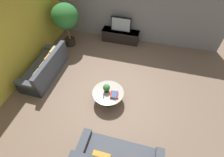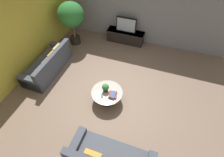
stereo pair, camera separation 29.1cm
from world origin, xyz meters
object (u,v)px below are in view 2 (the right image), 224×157
(television, at_px, (126,25))
(coffee_table, at_px, (107,95))
(couch_by_wall, at_px, (49,65))
(media_console, at_px, (125,36))
(potted_palm_tall, at_px, (71,16))
(potted_plant_tabletop, at_px, (105,88))

(television, distance_m, coffee_table, 3.35)
(television, xyz_separation_m, couch_by_wall, (-2.12, -2.73, -0.54))
(television, height_order, couch_by_wall, television)
(media_console, height_order, potted_palm_tall, potted_palm_tall)
(television, xyz_separation_m, potted_plant_tabletop, (0.32, -3.25, -0.25))
(potted_palm_tall, bearing_deg, coffee_table, -45.57)
(media_console, relative_size, coffee_table, 1.66)
(television, distance_m, potted_palm_tall, 2.25)
(coffee_table, bearing_deg, couch_by_wall, 167.45)
(television, bearing_deg, potted_palm_tall, -158.03)
(couch_by_wall, bearing_deg, potted_plant_tabletop, 77.99)
(media_console, bearing_deg, television, -90.00)
(coffee_table, relative_size, couch_by_wall, 0.47)
(coffee_table, bearing_deg, television, 96.42)
(media_console, bearing_deg, potted_plant_tabletop, -84.40)
(potted_palm_tall, bearing_deg, media_console, 22.01)
(potted_plant_tabletop, bearing_deg, television, 95.60)
(couch_by_wall, xyz_separation_m, potted_palm_tall, (0.07, 1.91, 0.97))
(media_console, bearing_deg, coffee_table, -83.58)
(media_console, xyz_separation_m, couch_by_wall, (-2.12, -2.73, 0.02))
(coffee_table, distance_m, potted_plant_tabletop, 0.28)
(media_console, distance_m, couch_by_wall, 3.46)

